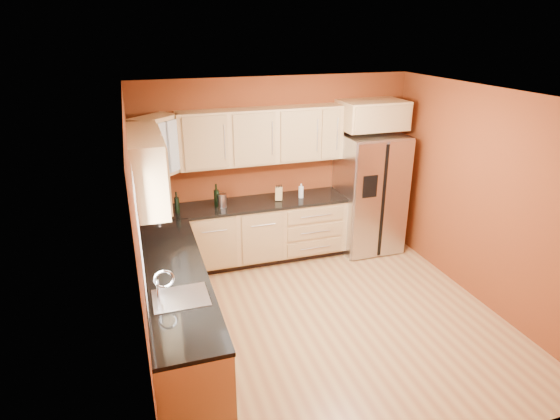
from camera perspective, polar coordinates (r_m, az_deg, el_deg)
The scene contains 23 objects.
floor at distance 5.70m, azimuth 5.69°, elevation -13.13°, with size 4.00×4.00×0.00m, color #A0673E.
ceiling at distance 4.73m, azimuth 6.87°, elevation 13.71°, with size 4.00×4.00×0.00m, color white.
wall_back at distance 6.84m, azimuth -0.50°, elevation 5.16°, with size 4.00×0.04×2.60m, color maroon.
wall_front at distance 3.56m, azimuth 19.51°, elevation -12.78°, with size 4.00×0.04×2.60m, color maroon.
wall_left at distance 4.69m, azimuth -16.82°, elevation -3.80°, with size 0.04×4.00×2.60m, color maroon.
wall_right at distance 6.13m, azimuth 23.62°, elevation 1.30°, with size 0.04×4.00×2.60m, color maroon.
base_cabinets_back at distance 6.74m, azimuth -4.19°, elevation -2.98°, with size 2.90×0.60×0.88m, color tan.
base_cabinets_left at distance 5.11m, azimuth -12.35°, elevation -12.16°, with size 0.60×2.80×0.88m, color tan.
countertop_back at distance 6.55m, azimuth -4.28°, elevation 0.64°, with size 2.90×0.62×0.04m, color black.
countertop_left at distance 4.88m, azimuth -12.66°, elevation -7.64°, with size 0.62×2.80×0.04m, color black.
upper_cabinets_back at distance 6.49m, azimuth -2.21°, elevation 9.02°, with size 2.30×0.33×0.75m, color tan.
upper_cabinets_left at distance 5.19m, azimuth -15.91°, elevation 4.97°, with size 0.33×1.35×0.75m, color tan.
corner_upper_cabinet at distance 6.11m, azimuth -14.82°, elevation 7.52°, with size 0.62×0.33×0.75m, color tan.
over_fridge_cabinet at distance 6.92m, azimuth 11.19°, elevation 11.33°, with size 0.92×0.60×0.40m, color tan.
refrigerator at distance 7.15m, azimuth 10.81°, elevation 2.04°, with size 0.90×0.75×1.78m, color silver.
window at distance 4.13m, azimuth -16.67°, elevation -3.50°, with size 0.03×0.90×1.00m, color white.
sink_faucet at distance 4.36m, azimuth -12.15°, elevation -8.79°, with size 0.50×0.42×0.30m, color silver, non-canonical shape.
canister_left at distance 6.41m, azimuth -7.06°, elevation 1.16°, with size 0.12×0.12×0.19m, color silver.
canister_right at distance 6.40m, azimuth -14.90°, elevation 0.54°, with size 0.12×0.12×0.20m, color silver.
wine_bottle_a at distance 6.43m, azimuth -7.75°, elevation 1.79°, with size 0.07×0.07×0.32m, color black, non-canonical shape.
wine_bottle_b at distance 6.31m, azimuth -12.47°, elevation 0.91°, with size 0.06×0.06×0.29m, color black, non-canonical shape.
knife_block at distance 6.62m, azimuth -0.14°, elevation 2.01°, with size 0.10×0.09×0.19m, color tan.
soap_dispenser at distance 6.72m, azimuth 2.58°, elevation 2.36°, with size 0.07×0.07×0.21m, color white.
Camera 1 is at (-1.95, -4.27, 3.24)m, focal length 30.00 mm.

